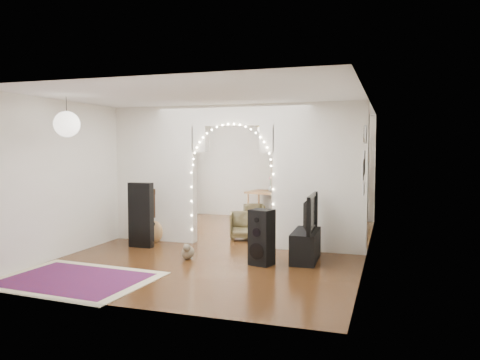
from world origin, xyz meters
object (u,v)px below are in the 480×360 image
(acoustic_guitar, at_px, (154,223))
(dining_table, at_px, (272,194))
(bookcase, at_px, (304,191))
(dining_chair_right, at_px, (244,226))
(floor_speaker, at_px, (262,237))
(dining_chair_left, at_px, (254,213))
(media_console, at_px, (306,246))

(acoustic_guitar, distance_m, dining_table, 3.78)
(bookcase, relative_size, dining_chair_right, 2.63)
(acoustic_guitar, distance_m, bookcase, 4.00)
(acoustic_guitar, xyz_separation_m, bookcase, (2.42, 3.15, 0.41))
(acoustic_guitar, relative_size, floor_speaker, 1.01)
(acoustic_guitar, distance_m, dining_chair_left, 3.22)
(bookcase, bearing_deg, dining_table, 161.04)
(bookcase, bearing_deg, media_console, -80.14)
(floor_speaker, relative_size, dining_chair_right, 1.46)
(media_console, height_order, dining_chair_right, dining_chair_right)
(floor_speaker, bearing_deg, acoustic_guitar, 173.05)
(floor_speaker, distance_m, dining_chair_right, 2.15)
(acoustic_guitar, bearing_deg, media_console, -34.99)
(dining_table, bearing_deg, floor_speaker, -68.21)
(floor_speaker, height_order, dining_table, floor_speaker)
(acoustic_guitar, xyz_separation_m, dining_table, (1.53, 3.44, 0.29))
(dining_chair_left, bearing_deg, dining_chair_right, -101.63)
(acoustic_guitar, bearing_deg, dining_table, 41.06)
(dining_chair_left, relative_size, dining_chair_right, 0.83)
(dining_chair_left, bearing_deg, floor_speaker, -94.59)
(media_console, xyz_separation_m, dining_chair_left, (-1.93, 3.54, -0.02))
(bookcase, height_order, dining_table, bookcase)
(media_console, xyz_separation_m, dining_table, (-1.59, 4.00, 0.43))
(acoustic_guitar, relative_size, media_console, 0.91)
(dining_table, bearing_deg, acoustic_guitar, -104.34)
(media_console, relative_size, dining_chair_left, 1.95)
(floor_speaker, relative_size, dining_chair_left, 1.75)
(floor_speaker, bearing_deg, bookcase, 107.07)
(dining_chair_left, height_order, dining_chair_right, dining_chair_right)
(floor_speaker, distance_m, dining_chair_left, 4.26)
(dining_table, height_order, dining_chair_right, dining_table)
(bookcase, xyz_separation_m, dining_chair_right, (-0.83, -2.27, -0.53))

